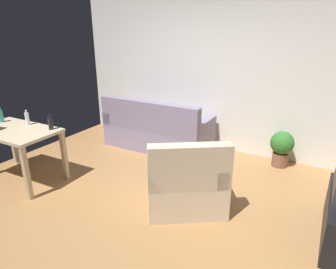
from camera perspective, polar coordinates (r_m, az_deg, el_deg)
The scene contains 9 objects.
ground_plane at distance 3.84m, azimuth -5.10°, elevation -12.73°, with size 5.20×4.40×0.02m, color #9E7042.
wall_rear at distance 5.23m, azimuth 8.40°, elevation 12.01°, with size 5.20×0.10×2.70m, color silver.
couch at distance 5.27m, azimuth -2.20°, elevation 0.56°, with size 1.88×0.84×0.92m.
desk at distance 4.56m, azimuth -27.60°, elevation -0.38°, with size 1.22×0.73×0.76m.
potted_plant at distance 4.88m, azimuth 21.27°, elevation -2.17°, with size 0.36×0.36×0.57m.
armchair at distance 3.56m, azimuth 3.43°, elevation -9.29°, with size 1.22×1.20×0.92m.
bottle_tall at distance 4.94m, azimuth -29.76°, elevation 3.19°, with size 0.06×0.06×0.22m.
bottle_clear at distance 4.62m, azimuth -25.75°, elevation 2.84°, with size 0.05×0.05×0.22m.
bottle_dark at distance 4.28m, azimuth -21.92°, elevation 2.08°, with size 0.06×0.06×0.21m.
Camera 1 is at (1.87, -2.64, 2.07)m, focal length 31.28 mm.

